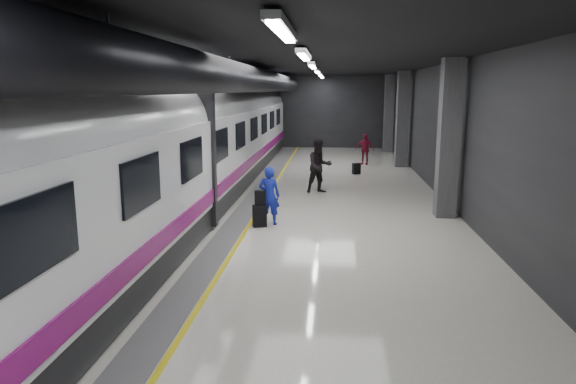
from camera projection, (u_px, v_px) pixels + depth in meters
name	position (u px, v px, depth m)	size (l,w,h in m)	color
ground	(282.00, 231.00, 13.40)	(40.00, 40.00, 0.00)	silver
platform_hall	(275.00, 93.00, 13.67)	(10.02, 40.02, 4.51)	black
train	(157.00, 151.00, 13.27)	(3.05, 38.00, 4.05)	black
traveler_main	(269.00, 196.00, 13.94)	(0.58, 0.38, 1.60)	#1B1ECB
suitcase_main	(260.00, 216.00, 13.78)	(0.36, 0.23, 0.59)	black
shoulder_bag	(260.00, 198.00, 13.70)	(0.30, 0.16, 0.39)	black
traveler_far_a	(319.00, 166.00, 18.21)	(0.94, 0.73, 1.93)	black
traveler_far_b	(365.00, 149.00, 25.33)	(0.89, 0.37, 1.52)	maroon
suitcase_far	(356.00, 169.00, 22.44)	(0.33, 0.21, 0.48)	black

